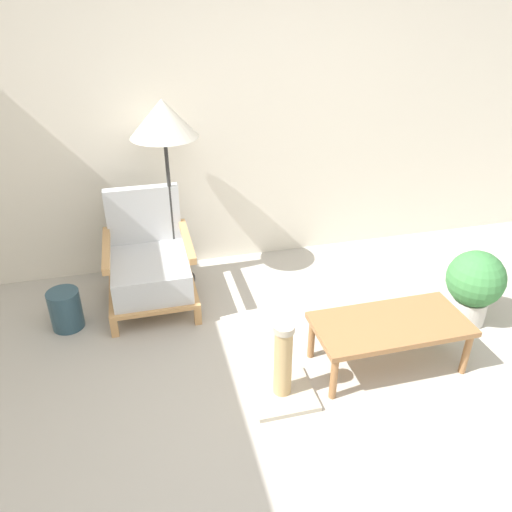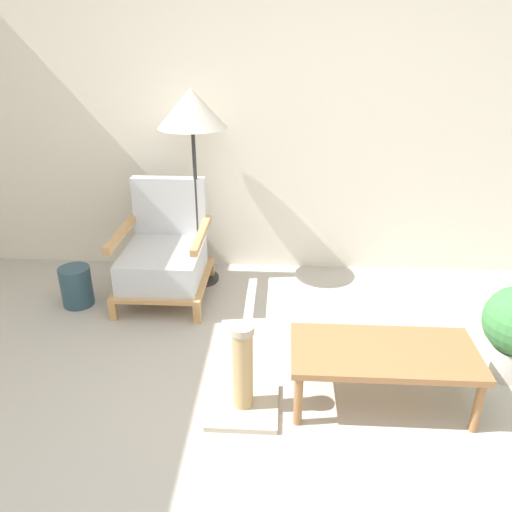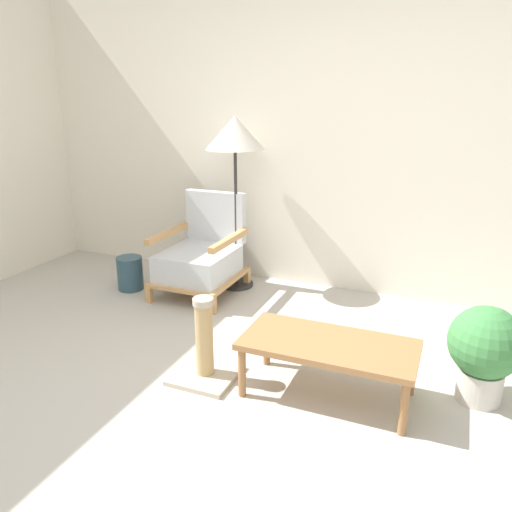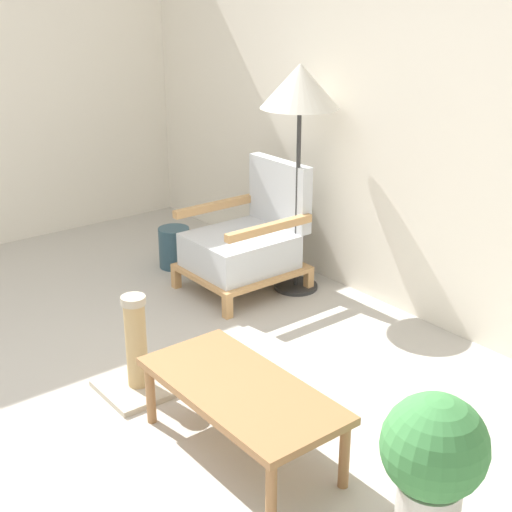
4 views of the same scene
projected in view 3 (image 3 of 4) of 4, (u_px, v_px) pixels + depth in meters
ground_plane at (179, 439)px, 2.46m from camera, size 14.00×14.00×0.00m
wall_back at (319, 129)px, 4.07m from camera, size 8.00×0.06×2.70m
armchair at (202, 256)px, 4.19m from camera, size 0.63×0.71×0.82m
floor_lamp at (235, 139)px, 4.04m from camera, size 0.48×0.48×1.45m
coffee_table at (329, 348)px, 2.73m from camera, size 0.95×0.46×0.33m
vase at (130, 273)px, 4.31m from camera, size 0.22×0.22×0.29m
potted_plant at (485, 349)px, 2.68m from camera, size 0.40×0.40×0.55m
scratching_post at (205, 353)px, 2.95m from camera, size 0.37×0.37×0.51m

